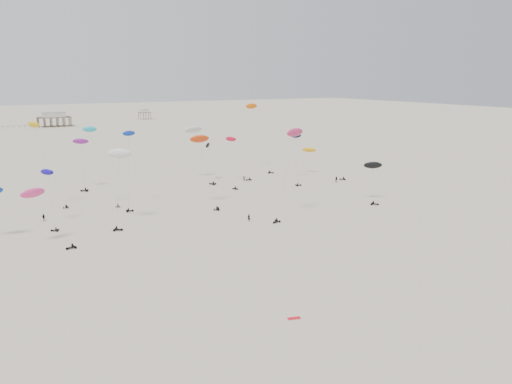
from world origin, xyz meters
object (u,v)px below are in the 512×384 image
pavilion_small (145,115)px  spectator_0 (249,221)px  rig_0 (215,156)px  rig_3 (119,166)px  pavilion_main (54,120)px  rig_8 (316,155)px

pavilion_small → spectator_0: bearing=-101.9°
rig_0 → rig_3: 47.09m
spectator_0 → pavilion_small: bearing=-92.4°
spectator_0 → pavilion_main: bearing=-78.6°
rig_0 → rig_8: size_ratio=1.02×
pavilion_main → rig_8: rig_8 is taller
rig_8 → rig_0: bearing=107.1°
pavilion_small → spectator_0: 296.77m
pavilion_main → pavilion_small: 76.16m
pavilion_small → rig_3: 291.91m
rig_0 → pavilion_main: bearing=-96.7°
rig_0 → rig_8: rig_0 is taller
pavilion_small → rig_8: (-15.56, -252.12, 3.07)m
rig_3 → pavilion_main: bearing=-151.1°
pavilion_small → rig_0: size_ratio=0.50×
rig_3 → spectator_0: size_ratio=8.73×
rig_3 → rig_8: (71.16, 26.44, -6.60)m
pavilion_small → rig_0: bearing=-101.5°
pavilion_main → rig_8: 228.71m
pavilion_main → spectator_0: 260.61m
rig_0 → pavilion_small: bearing=-113.3°
rig_8 → spectator_0: size_ratio=9.17×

